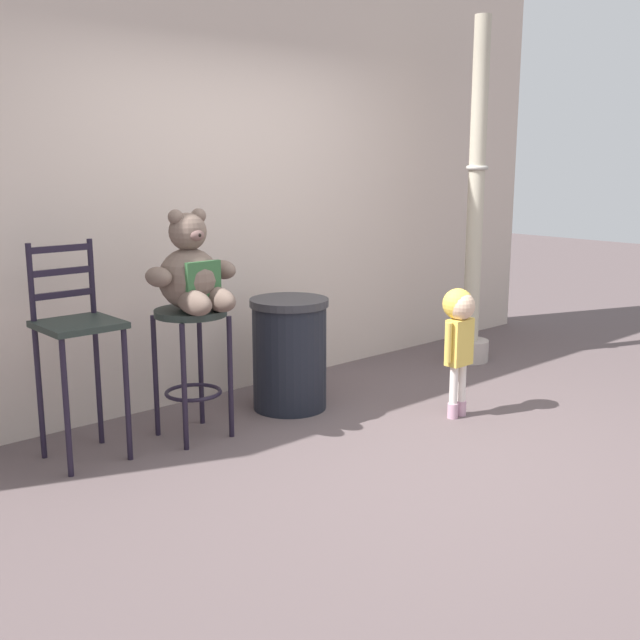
{
  "coord_description": "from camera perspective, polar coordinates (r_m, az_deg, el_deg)",
  "views": [
    {
      "loc": [
        -3.09,
        -2.74,
        1.68
      ],
      "look_at": [
        0.08,
        0.79,
        0.68
      ],
      "focal_mm": 43.07,
      "sensor_mm": 36.0,
      "label": 1
    }
  ],
  "objects": [
    {
      "name": "building_wall",
      "position": [
        5.57,
        -8.44,
        12.22
      ],
      "size": [
        7.11,
        0.3,
        3.44
      ],
      "primitive_type": "cube",
      "color": "beige",
      "rests_on": "ground_plane"
    },
    {
      "name": "ground_plane",
      "position": [
        4.46,
        6.15,
        -10.29
      ],
      "size": [
        24.0,
        24.0,
        0.0
      ],
      "primitive_type": "plane",
      "color": "#5B4C4D"
    },
    {
      "name": "teddy_bear",
      "position": [
        4.58,
        -9.5,
        3.4
      ],
      "size": [
        0.57,
        0.51,
        0.6
      ],
      "color": "brown",
      "rests_on": "bar_stool_with_teddy"
    },
    {
      "name": "trash_bin",
      "position": [
        5.21,
        -2.28,
        -2.5
      ],
      "size": [
        0.53,
        0.53,
        0.76
      ],
      "color": "black",
      "rests_on": "ground_plane"
    },
    {
      "name": "bar_chair_empty",
      "position": [
        4.47,
        -17.6,
        -1.18
      ],
      "size": [
        0.42,
        0.42,
        1.23
      ],
      "color": "#222A26",
      "rests_on": "ground_plane"
    },
    {
      "name": "lamppost",
      "position": [
        6.45,
        11.4,
        6.47
      ],
      "size": [
        0.32,
        0.32,
        2.77
      ],
      "color": "#B3A39C",
      "rests_on": "ground_plane"
    },
    {
      "name": "bar_stool_with_teddy",
      "position": [
        4.69,
        -9.51,
        -1.83
      ],
      "size": [
        0.43,
        0.43,
        0.8
      ],
      "color": "#222A26",
      "rests_on": "ground_plane"
    },
    {
      "name": "child_walking",
      "position": [
        5.05,
        10.29,
        -0.34
      ],
      "size": [
        0.27,
        0.22,
        0.86
      ],
      "rotation": [
        0.0,
        0.0,
        -1.19
      ],
      "color": "#C594AB",
      "rests_on": "ground_plane"
    }
  ]
}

